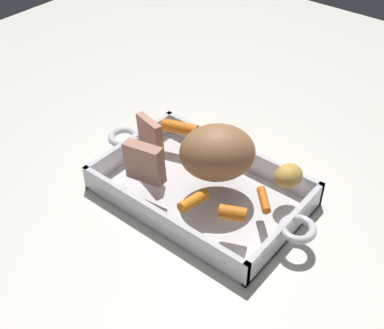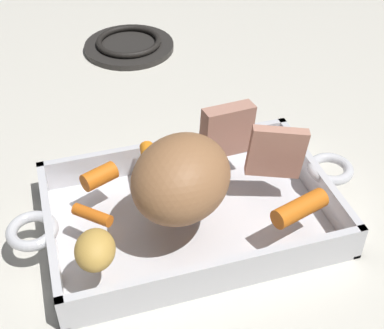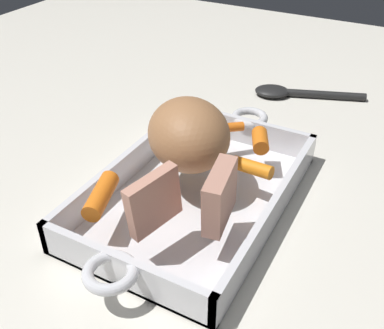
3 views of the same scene
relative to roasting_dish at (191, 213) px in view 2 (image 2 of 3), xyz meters
name	(u,v)px [view 2 (image 2 of 3)]	position (x,y,z in m)	size (l,w,h in m)	color
ground_plane	(191,222)	(0.00, 0.00, -0.01)	(1.82, 1.82, 0.00)	silver
roasting_dish	(191,213)	(0.00, 0.00, 0.00)	(0.43, 0.23, 0.05)	silver
pork_roast	(181,178)	(-0.02, -0.02, 0.08)	(0.13, 0.11, 0.09)	#A06C44
roast_slice_outer	(276,152)	(0.11, 0.01, 0.07)	(0.01, 0.07, 0.07)	tan
roast_slice_thin	(227,130)	(0.07, 0.07, 0.07)	(0.02, 0.07, 0.07)	tan
baby_carrot_short	(92,215)	(-0.12, -0.01, 0.04)	(0.01, 0.01, 0.05)	orange
baby_carrot_southwest	(300,208)	(0.11, -0.07, 0.04)	(0.02, 0.02, 0.07)	orange
baby_carrot_center_right	(99,176)	(-0.10, 0.05, 0.04)	(0.02, 0.02, 0.04)	orange
baby_carrot_long	(149,161)	(-0.04, 0.06, 0.04)	(0.02, 0.02, 0.05)	orange
potato_whole	(95,250)	(-0.12, -0.07, 0.05)	(0.05, 0.04, 0.04)	gold
stove_burner_rear	(129,45)	(0.02, 0.47, -0.01)	(0.17, 0.17, 0.02)	#282623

